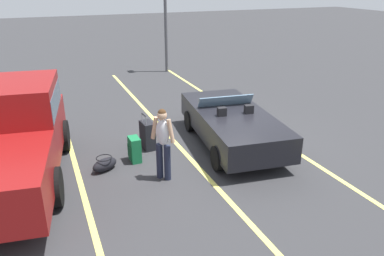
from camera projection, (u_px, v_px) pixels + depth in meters
name	position (u px, v px, depth m)	size (l,w,h in m)	color
ground_plane	(231.00, 145.00, 10.22)	(80.00, 80.00, 0.00)	#333335
lot_line_near	(273.00, 137.00, 10.70)	(18.00, 0.12, 0.01)	#EAE066
lot_line_mid	(185.00, 153.00, 9.73)	(18.00, 0.12, 0.01)	#EAE066
lot_line_far	(77.00, 172.00, 8.77)	(18.00, 0.12, 0.01)	#EAE066
convertible_car	(229.00, 122.00, 10.18)	(4.33, 2.27, 1.24)	black
suitcase_large_black	(148.00, 135.00, 9.86)	(0.50, 0.34, 0.97)	black
suitcase_medium_bright	(135.00, 150.00, 9.19)	(0.40, 0.27, 0.62)	#19723F
duffel_bag	(105.00, 164.00, 8.79)	(0.55, 0.71, 0.34)	black
traveler_person	(163.00, 140.00, 8.16)	(0.52, 0.46, 1.65)	#1E2338
parked_pickup_truck_near	(11.00, 133.00, 8.12)	(5.23, 2.65, 2.10)	maroon
parking_lamp_post	(165.00, 7.00, 17.07)	(0.50, 0.24, 5.17)	#4C4C51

